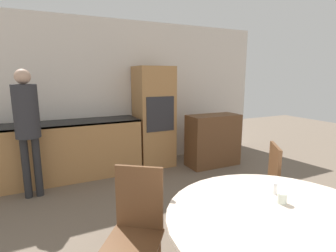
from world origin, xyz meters
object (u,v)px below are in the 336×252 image
oven_unit (154,117)px  dining_table (279,245)px  cup (282,198)px  sideboard (213,140)px  chair_far_left (136,224)px  person_standing (27,119)px  chair_far_right (264,185)px

oven_unit → dining_table: size_ratio=1.21×
cup → sideboard: bearing=63.8°
oven_unit → dining_table: oven_unit is taller
chair_far_left → oven_unit: bearing=100.7°
chair_far_left → cup: (0.91, -0.54, 0.25)m
chair_far_left → person_standing: (-0.76, 2.09, 0.55)m
dining_table → sideboard: bearing=62.3°
chair_far_left → person_standing: size_ratio=0.56×
sideboard → chair_far_right: (-0.80, -2.00, 0.06)m
sideboard → chair_far_left: size_ratio=1.00×
oven_unit → chair_far_right: (0.17, -2.50, -0.37)m
chair_far_right → person_standing: 3.00m
oven_unit → chair_far_right: size_ratio=1.87×
oven_unit → cup: bearing=-96.1°
oven_unit → person_standing: oven_unit is taller
sideboard → person_standing: 3.03m
chair_far_right → cup: bearing=-3.1°
chair_far_right → cup: (-0.50, -0.64, 0.25)m
chair_far_right → dining_table: bearing=-5.5°
oven_unit → chair_far_left: size_ratio=1.87×
sideboard → chair_far_right: size_ratio=1.00×
oven_unit → chair_far_left: oven_unit is taller
sideboard → cup: bearing=-116.2°
dining_table → person_standing: size_ratio=0.86×
dining_table → chair_far_right: 1.01m
chair_far_right → person_standing: bearing=-97.6°
person_standing → oven_unit: bearing=14.0°
sideboard → chair_far_right: bearing=-111.8°
oven_unit → sideboard: 1.17m
oven_unit → chair_far_right: bearing=-86.2°
dining_table → cup: (0.15, 0.13, 0.24)m
chair_far_left → chair_far_right: same height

